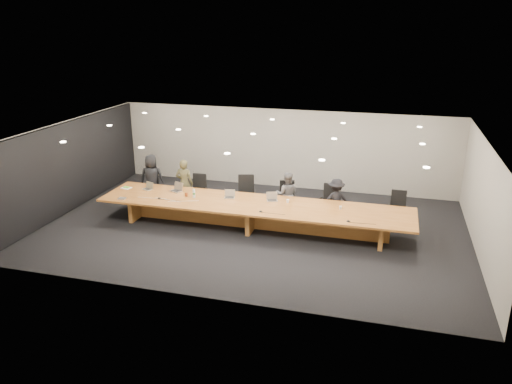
% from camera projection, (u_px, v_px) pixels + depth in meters
% --- Properties ---
extents(ground, '(12.00, 12.00, 0.00)m').
position_uv_depth(ground, '(253.00, 228.00, 14.45)').
color(ground, black).
rests_on(ground, ground).
extents(back_wall, '(12.00, 0.02, 2.80)m').
position_uv_depth(back_wall, '(284.00, 149.00, 17.65)').
color(back_wall, '#BAB5A9').
rests_on(back_wall, ground).
extents(left_wall_panel, '(0.08, 7.84, 2.74)m').
position_uv_depth(left_wall_panel, '(70.00, 167.00, 15.51)').
color(left_wall_panel, black).
rests_on(left_wall_panel, ground).
extents(conference_table, '(9.00, 1.80, 0.75)m').
position_uv_depth(conference_table, '(253.00, 211.00, 14.28)').
color(conference_table, brown).
rests_on(conference_table, ground).
extents(chair_far_left, '(0.66, 0.66, 1.04)m').
position_uv_depth(chair_far_left, '(149.00, 187.00, 16.36)').
color(chair_far_left, black).
rests_on(chair_far_left, ground).
extents(chair_left, '(0.57, 0.57, 1.06)m').
position_uv_depth(chair_left, '(198.00, 191.00, 15.99)').
color(chair_left, black).
rests_on(chair_left, ground).
extents(chair_mid_left, '(0.75, 0.75, 1.19)m').
position_uv_depth(chair_mid_left, '(246.00, 194.00, 15.47)').
color(chair_mid_left, black).
rests_on(chair_mid_left, ground).
extents(chair_mid_right, '(0.67, 0.67, 1.08)m').
position_uv_depth(chair_mid_right, '(287.00, 199.00, 15.23)').
color(chair_mid_right, black).
rests_on(chair_mid_right, ground).
extents(chair_right, '(0.72, 0.72, 1.10)m').
position_uv_depth(chair_right, '(327.00, 203.00, 14.86)').
color(chair_right, black).
rests_on(chair_right, ground).
extents(chair_far_right, '(0.53, 0.53, 1.04)m').
position_uv_depth(chair_far_right, '(398.00, 209.00, 14.47)').
color(chair_far_right, black).
rests_on(chair_far_right, ground).
extents(person_a, '(0.88, 0.68, 1.60)m').
position_uv_depth(person_a, '(152.00, 178.00, 16.31)').
color(person_a, black).
rests_on(person_a, ground).
extents(person_b, '(0.59, 0.40, 1.57)m').
position_uv_depth(person_b, '(184.00, 183.00, 15.89)').
color(person_b, '#403C23').
rests_on(person_b, ground).
extents(person_c, '(0.73, 0.60, 1.39)m').
position_uv_depth(person_c, '(287.00, 194.00, 15.13)').
color(person_c, '#545356').
rests_on(person_c, ground).
extents(person_d, '(0.96, 0.70, 1.33)m').
position_uv_depth(person_d, '(336.00, 200.00, 14.70)').
color(person_d, black).
rests_on(person_d, ground).
extents(laptop_a, '(0.35, 0.30, 0.23)m').
position_uv_depth(laptop_a, '(147.00, 186.00, 15.37)').
color(laptop_a, '#BCB18F').
rests_on(laptop_a, conference_table).
extents(laptop_b, '(0.42, 0.37, 0.28)m').
position_uv_depth(laptop_b, '(176.00, 187.00, 15.19)').
color(laptop_b, tan).
rests_on(laptop_b, conference_table).
extents(laptop_c, '(0.34, 0.27, 0.24)m').
position_uv_depth(laptop_c, '(229.00, 194.00, 14.62)').
color(laptop_c, tan).
rests_on(laptop_c, conference_table).
extents(laptop_d, '(0.37, 0.32, 0.25)m').
position_uv_depth(laptop_d, '(272.00, 197.00, 14.39)').
color(laptop_d, tan).
rests_on(laptop_d, conference_table).
extents(water_bottle, '(0.10, 0.10, 0.24)m').
position_uv_depth(water_bottle, '(194.00, 194.00, 14.67)').
color(water_bottle, silver).
rests_on(water_bottle, conference_table).
extents(amber_mug, '(0.10, 0.10, 0.11)m').
position_uv_depth(amber_mug, '(186.00, 194.00, 14.79)').
color(amber_mug, brown).
rests_on(amber_mug, conference_table).
extents(paper_cup_near, '(0.08, 0.08, 0.09)m').
position_uv_depth(paper_cup_near, '(288.00, 201.00, 14.28)').
color(paper_cup_near, white).
rests_on(paper_cup_near, conference_table).
extents(paper_cup_far, '(0.10, 0.10, 0.09)m').
position_uv_depth(paper_cup_far, '(341.00, 208.00, 13.77)').
color(paper_cup_far, silver).
rests_on(paper_cup_far, conference_table).
extents(notepad, '(0.33, 0.28, 0.02)m').
position_uv_depth(notepad, '(126.00, 188.00, 15.52)').
color(notepad, white).
rests_on(notepad, conference_table).
extents(lime_gadget, '(0.19, 0.12, 0.03)m').
position_uv_depth(lime_gadget, '(127.00, 187.00, 15.51)').
color(lime_gadget, '#56B32F').
rests_on(lime_gadget, notepad).
extents(av_box, '(0.23, 0.18, 0.03)m').
position_uv_depth(av_box, '(122.00, 198.00, 14.58)').
color(av_box, '#AEAFB3').
rests_on(av_box, conference_table).
extents(mic_left, '(0.15, 0.15, 0.03)m').
position_uv_depth(mic_left, '(159.00, 198.00, 14.61)').
color(mic_left, black).
rests_on(mic_left, conference_table).
extents(mic_center, '(0.14, 0.14, 0.03)m').
position_uv_depth(mic_center, '(261.00, 211.00, 13.60)').
color(mic_center, black).
rests_on(mic_center, conference_table).
extents(mic_right, '(0.13, 0.13, 0.03)m').
position_uv_depth(mic_right, '(348.00, 221.00, 12.94)').
color(mic_right, black).
rests_on(mic_right, conference_table).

